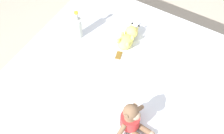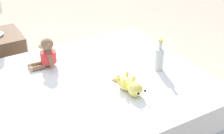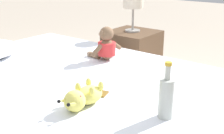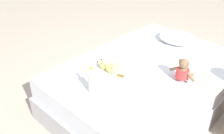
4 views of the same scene
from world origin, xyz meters
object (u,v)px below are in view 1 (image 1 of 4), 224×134
bed (150,102)px  plush_monkey (132,120)px  plush_yellow_creature (128,38)px  glass_bottle (78,27)px

bed → plush_monkey: size_ratio=7.04×
bed → plush_yellow_creature: (-0.24, -0.34, 0.29)m
bed → plush_monkey: (0.37, 0.03, 0.34)m
bed → glass_bottle: bearing=-98.4°
bed → plush_monkey: 0.51m
plush_yellow_creature → bed: bearing=54.3°
plush_monkey → glass_bottle: 0.86m
plush_monkey → glass_bottle: (-0.48, -0.72, -0.00)m
plush_yellow_creature → glass_bottle: bearing=-68.1°
bed → glass_bottle: (-0.10, -0.69, 0.34)m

